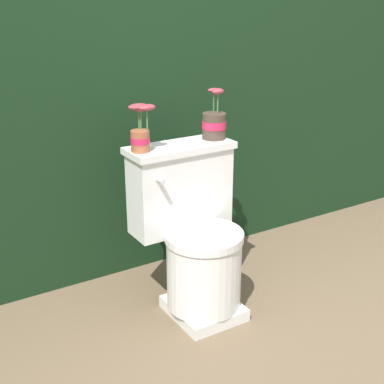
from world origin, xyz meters
TOP-DOWN VIEW (x-y plane):
  - ground_plane at (0.00, 0.00)m, footprint 12.00×12.00m
  - hedge_backdrop at (0.00, 1.06)m, footprint 4.26×1.06m
  - toilet at (-0.04, 0.04)m, footprint 0.50×0.49m
  - potted_plant_left at (-0.24, 0.16)m, footprint 0.11×0.11m
  - potted_plant_midleft at (0.15, 0.17)m, footprint 0.11×0.11m

SIDE VIEW (x-z plane):
  - ground_plane at x=0.00m, z-range 0.00..0.00m
  - toilet at x=-0.04m, z-range -0.02..0.75m
  - hedge_backdrop at x=0.00m, z-range 0.00..1.57m
  - potted_plant_midleft at x=0.15m, z-range 0.73..0.97m
  - potted_plant_left at x=-0.24m, z-range 0.76..0.97m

